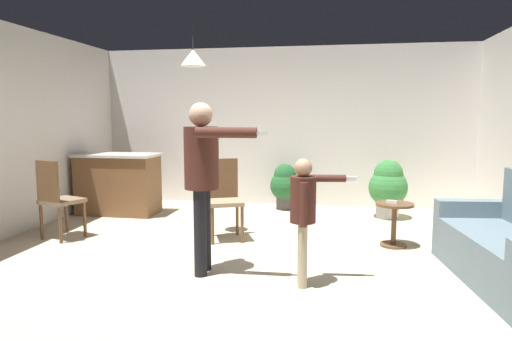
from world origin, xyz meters
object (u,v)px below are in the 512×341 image
dining_chair_near_wall (57,196)px  potted_plant_corner (388,186)px  person_child (304,207)px  spare_remote_on_table (392,202)px  side_table_by_couch (394,219)px  potted_plant_by_wall (285,184)px  person_adult (203,169)px  kitchen_counter (118,184)px  dining_chair_by_counter (224,196)px

dining_chair_near_wall → potted_plant_corner: (4.20, 1.94, -0.06)m
person_child → spare_remote_on_table: (0.94, 1.40, -0.18)m
dining_chair_near_wall → potted_plant_corner: 4.62m
person_child → side_table_by_couch: bearing=139.9°
person_child → potted_plant_by_wall: person_child is taller
person_adult → potted_plant_corner: bearing=141.7°
kitchen_counter → spare_remote_on_table: size_ratio=9.69×
person_adult → potted_plant_by_wall: 3.26m
person_child → dining_chair_by_counter: size_ratio=1.16×
side_table_by_couch → dining_chair_by_counter: 2.07m
potted_plant_corner → spare_remote_on_table: size_ratio=6.82×
dining_chair_near_wall → potted_plant_corner: dining_chair_near_wall is taller
person_child → dining_chair_by_counter: bearing=-148.2°
side_table_by_couch → dining_chair_by_counter: (-2.06, 0.01, 0.22)m
person_child → dining_chair_near_wall: person_child is taller
potted_plant_corner → spare_remote_on_table: 1.56m
kitchen_counter → dining_chair_by_counter: (1.99, -1.12, 0.07)m
dining_chair_by_counter → potted_plant_by_wall: dining_chair_by_counter is taller
kitchen_counter → potted_plant_corner: bearing=5.6°
side_table_by_couch → dining_chair_near_wall: dining_chair_near_wall is taller
side_table_by_couch → person_child: bearing=-124.5°
potted_plant_by_wall → spare_remote_on_table: bearing=-52.8°
person_adult → person_child: person_adult is taller
person_child → potted_plant_by_wall: (-0.53, 3.33, -0.31)m
kitchen_counter → person_adult: person_adult is taller
potted_plant_by_wall → potted_plant_corner: bearing=-13.3°
dining_chair_by_counter → potted_plant_by_wall: bearing=-128.2°
person_child → dining_chair_near_wall: size_ratio=1.16×
kitchen_counter → spare_remote_on_table: kitchen_counter is taller
potted_plant_corner → spare_remote_on_table: (-0.14, -1.55, 0.05)m
side_table_by_couch → dining_chair_by_counter: size_ratio=0.52×
dining_chair_near_wall → person_adult: bearing=-2.0°
dining_chair_by_counter → spare_remote_on_table: 2.03m
dining_chair_by_counter → potted_plant_corner: (2.16, 1.53, -0.06)m
dining_chair_near_wall → spare_remote_on_table: size_ratio=7.69×
side_table_by_couch → spare_remote_on_table: size_ratio=4.00×
kitchen_counter → dining_chair_near_wall: 1.53m
dining_chair_by_counter → potted_plant_by_wall: (0.56, 1.90, -0.13)m
person_child → potted_plant_by_wall: 3.38m
person_adult → potted_plant_corner: size_ratio=1.88×
dining_chair_near_wall → spare_remote_on_table: bearing=25.2°
person_child → dining_chair_by_counter: (-1.09, 1.42, -0.18)m
spare_remote_on_table → side_table_by_couch: bearing=32.7°
spare_remote_on_table → person_adult: bearing=-147.2°
person_adult → potted_plant_by_wall: bearing=169.9°
potted_plant_corner → dining_chair_near_wall: bearing=-155.2°
person_adult → dining_chair_near_wall: 2.36m
dining_chair_near_wall → potted_plant_by_wall: bearing=61.5°
spare_remote_on_table → person_child: bearing=-123.9°
side_table_by_couch → spare_remote_on_table: bearing=-147.3°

